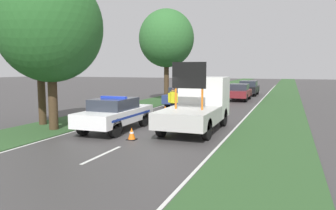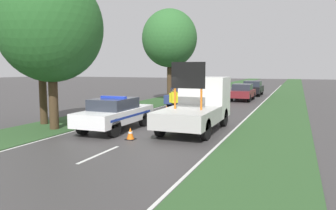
% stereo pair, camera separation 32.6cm
% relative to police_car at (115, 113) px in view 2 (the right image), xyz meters
% --- Properties ---
extents(ground_plane, '(160.00, 160.00, 0.00)m').
position_rel_police_car_xyz_m(ground_plane, '(1.74, -0.29, -0.80)').
color(ground_plane, '#3D3A3A').
extents(lane_markings, '(6.88, 64.26, 0.01)m').
position_rel_police_car_xyz_m(lane_markings, '(1.74, 13.68, -0.80)').
color(lane_markings, silver).
rests_on(lane_markings, ground).
extents(grass_verge_left, '(3.26, 120.00, 0.03)m').
position_rel_police_car_xyz_m(grass_verge_left, '(-3.38, 19.71, -0.78)').
color(grass_verge_left, '#2D5128').
rests_on(grass_verge_left, ground).
extents(grass_verge_right, '(3.26, 120.00, 0.03)m').
position_rel_police_car_xyz_m(grass_verge_right, '(6.87, 19.71, -0.78)').
color(grass_verge_right, '#2D5128').
rests_on(grass_verge_right, ground).
extents(police_car, '(1.80, 4.69, 1.61)m').
position_rel_police_car_xyz_m(police_car, '(0.00, 0.00, 0.00)').
color(police_car, white).
rests_on(police_car, ground).
extents(work_truck, '(2.21, 5.45, 3.14)m').
position_rel_police_car_xyz_m(work_truck, '(3.49, 1.81, 0.37)').
color(work_truck, white).
rests_on(work_truck, ground).
extents(road_barrier, '(2.92, 0.08, 1.06)m').
position_rel_police_car_xyz_m(road_barrier, '(1.96, 5.74, 0.08)').
color(road_barrier, black).
rests_on(road_barrier, ground).
extents(police_officer, '(0.62, 0.40, 1.73)m').
position_rel_police_car_xyz_m(police_officer, '(1.15, 4.72, 0.23)').
color(police_officer, '#191E38').
rests_on(police_officer, ground).
extents(pedestrian_civilian, '(0.58, 0.37, 1.61)m').
position_rel_police_car_xyz_m(pedestrian_civilian, '(2.57, 4.95, 0.14)').
color(pedestrian_civilian, brown).
rests_on(pedestrian_civilian, ground).
extents(traffic_cone_near_police, '(0.37, 0.37, 0.52)m').
position_rel_police_car_xyz_m(traffic_cone_near_police, '(-0.99, 3.27, -0.55)').
color(traffic_cone_near_police, black).
rests_on(traffic_cone_near_police, ground).
extents(traffic_cone_centre_front, '(0.36, 0.36, 0.51)m').
position_rel_police_car_xyz_m(traffic_cone_centre_front, '(1.62, -1.55, -0.55)').
color(traffic_cone_centre_front, black).
rests_on(traffic_cone_centre_front, ground).
extents(traffic_cone_near_truck, '(0.40, 0.40, 0.56)m').
position_rel_police_car_xyz_m(traffic_cone_near_truck, '(0.26, 5.76, -0.52)').
color(traffic_cone_near_truck, black).
rests_on(traffic_cone_near_truck, ground).
extents(queued_car_hatch_blue, '(1.74, 4.61, 1.47)m').
position_rel_police_car_xyz_m(queued_car_hatch_blue, '(-0.10, 10.49, -0.03)').
color(queued_car_hatch_blue, navy).
rests_on(queued_car_hatch_blue, ground).
extents(queued_car_wagon_maroon, '(1.78, 4.32, 1.49)m').
position_rel_police_car_xyz_m(queued_car_wagon_maroon, '(3.25, 16.47, -0.03)').
color(queued_car_wagon_maroon, maroon).
rests_on(queued_car_wagon_maroon, ground).
extents(queued_car_sedan_black, '(1.87, 4.50, 1.54)m').
position_rel_police_car_xyz_m(queued_car_sedan_black, '(3.37, 22.51, -0.01)').
color(queued_car_sedan_black, black).
rests_on(queued_car_sedan_black, ground).
extents(roadside_tree_near_left, '(4.77, 4.77, 7.24)m').
position_rel_police_car_xyz_m(roadside_tree_near_left, '(-2.77, -0.91, 3.92)').
color(roadside_tree_near_left, '#42301E').
rests_on(roadside_tree_near_left, ground).
extents(roadside_tree_near_right, '(3.13, 3.13, 6.31)m').
position_rel_police_car_xyz_m(roadside_tree_near_right, '(-4.23, 0.01, 3.83)').
color(roadside_tree_near_right, '#42301E').
rests_on(roadside_tree_near_right, ground).
extents(roadside_tree_mid_left, '(4.69, 4.69, 7.88)m').
position_rel_police_car_xyz_m(roadside_tree_mid_left, '(-2.51, 13.28, 4.59)').
color(roadside_tree_mid_left, '#42301E').
rests_on(roadside_tree_mid_left, ground).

